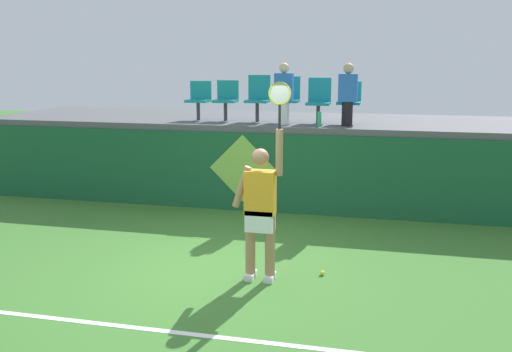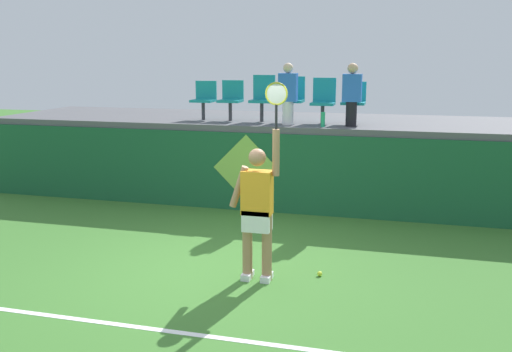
% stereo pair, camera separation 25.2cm
% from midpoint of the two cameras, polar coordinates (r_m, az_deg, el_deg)
% --- Properties ---
extents(ground_plane, '(40.00, 40.00, 0.00)m').
position_cam_midpoint_polar(ground_plane, '(7.69, -3.65, -9.64)').
color(ground_plane, '#3D752D').
extents(court_back_wall, '(11.93, 0.20, 1.48)m').
position_cam_midpoint_polar(court_back_wall, '(10.41, 1.79, 0.38)').
color(court_back_wall, '#195633').
rests_on(court_back_wall, ground_plane).
extents(spectator_platform, '(11.93, 2.94, 0.12)m').
position_cam_midpoint_polar(spectator_platform, '(11.66, 3.41, 5.58)').
color(spectator_platform, '#56565B').
rests_on(spectator_platform, court_back_wall).
extents(court_baseline_stripe, '(10.74, 0.08, 0.01)m').
position_cam_midpoint_polar(court_baseline_stripe, '(6.22, -8.87, -15.21)').
color(court_baseline_stripe, white).
rests_on(court_baseline_stripe, ground_plane).
extents(tennis_player, '(0.75, 0.26, 2.54)m').
position_cam_midpoint_polar(tennis_player, '(7.10, 1.18, -3.18)').
color(tennis_player, white).
rests_on(tennis_player, ground_plane).
extents(tennis_ball, '(0.07, 0.07, 0.07)m').
position_cam_midpoint_polar(tennis_ball, '(7.56, 7.48, -9.86)').
color(tennis_ball, '#D1E533').
rests_on(tennis_ball, ground_plane).
extents(water_bottle, '(0.08, 0.08, 0.27)m').
position_cam_midpoint_polar(water_bottle, '(10.26, 7.54, 5.72)').
color(water_bottle, '#26B272').
rests_on(water_bottle, spectator_platform).
extents(stadium_chair_0, '(0.44, 0.42, 0.77)m').
position_cam_midpoint_polar(stadium_chair_0, '(11.43, -4.66, 7.95)').
color(stadium_chair_0, '#38383D').
rests_on(stadium_chair_0, spectator_platform).
extents(stadium_chair_1, '(0.44, 0.42, 0.79)m').
position_cam_midpoint_polar(stadium_chair_1, '(11.26, -1.89, 7.97)').
color(stadium_chair_1, '#38383D').
rests_on(stadium_chair_1, spectator_platform).
extents(stadium_chair_2, '(0.44, 0.42, 0.90)m').
position_cam_midpoint_polar(stadium_chair_2, '(11.10, 1.36, 8.14)').
color(stadium_chair_2, '#38383D').
rests_on(stadium_chair_2, spectator_platform).
extents(stadium_chair_3, '(0.44, 0.42, 0.88)m').
position_cam_midpoint_polar(stadium_chair_3, '(10.97, 4.41, 8.06)').
color(stadium_chair_3, '#38383D').
rests_on(stadium_chair_3, spectator_platform).
extents(stadium_chair_4, '(0.44, 0.42, 0.86)m').
position_cam_midpoint_polar(stadium_chair_4, '(10.88, 7.55, 7.81)').
color(stadium_chair_4, '#38383D').
rests_on(stadium_chair_4, spectator_platform).
extents(stadium_chair_5, '(0.44, 0.42, 0.79)m').
position_cam_midpoint_polar(stadium_chair_5, '(10.82, 10.58, 7.63)').
color(stadium_chair_5, '#38383D').
rests_on(stadium_chair_5, spectator_platform).
extents(spectator_0, '(0.34, 0.20, 1.14)m').
position_cam_midpoint_polar(spectator_0, '(10.53, 3.97, 8.46)').
color(spectator_0, white).
rests_on(spectator_0, spectator_platform).
extents(spectator_1, '(0.34, 0.20, 1.14)m').
position_cam_midpoint_polar(spectator_1, '(10.41, 10.44, 8.26)').
color(spectator_1, black).
rests_on(spectator_1, spectator_platform).
extents(wall_signage_mount, '(1.27, 0.01, 1.45)m').
position_cam_midpoint_polar(wall_signage_mount, '(10.57, -0.31, -3.54)').
color(wall_signage_mount, '#195633').
rests_on(wall_signage_mount, ground_plane).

